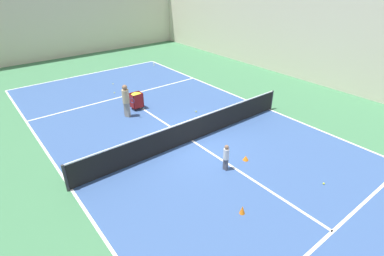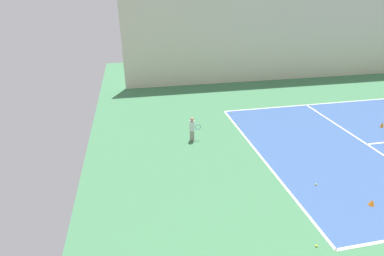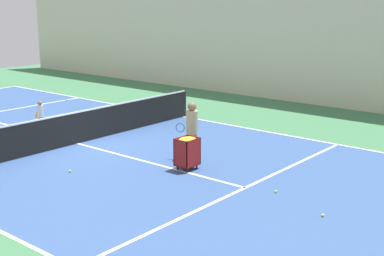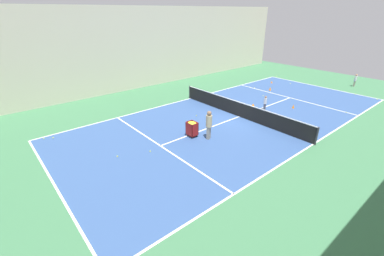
# 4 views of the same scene
# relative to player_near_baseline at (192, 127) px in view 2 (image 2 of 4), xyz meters

# --- Properties ---
(line_baseline_near) EXTENTS (10.92, 0.10, 0.00)m
(line_baseline_near) POSITION_rel_player_near_baseline_xyz_m (2.13, 2.72, -0.70)
(line_baseline_near) COLOR white
(line_baseline_near) RESTS_ON ground
(line_service_near) EXTENTS (10.92, 0.10, 0.00)m
(line_service_near) POSITION_rel_player_near_baseline_xyz_m (2.13, 8.25, -0.70)
(line_service_near) COLOR white
(line_service_near) RESTS_ON ground
(hall_enclosure_left) EXTENTS (0.15, 36.46, 7.35)m
(hall_enclosure_left) POSITION_rel_player_near_baseline_xyz_m (-9.19, 15.01, 2.96)
(hall_enclosure_left) COLOR beige
(hall_enclosure_left) RESTS_ON ground
(player_near_baseline) EXTENTS (0.25, 0.57, 1.24)m
(player_near_baseline) POSITION_rel_player_near_baseline_xyz_m (0.00, 0.00, 0.00)
(player_near_baseline) COLOR gray
(player_near_baseline) RESTS_ON ground
(training_cone_0) EXTENTS (0.21, 0.21, 0.22)m
(training_cone_0) POSITION_rel_player_near_baseline_xyz_m (6.06, 5.18, -0.60)
(training_cone_0) COLOR orange
(training_cone_0) RESTS_ON ground
(training_cone_3) EXTENTS (0.18, 0.18, 0.30)m
(training_cone_3) POSITION_rel_player_near_baseline_xyz_m (0.56, 10.45, -0.56)
(training_cone_3) COLOR orange
(training_cone_3) RESTS_ON ground
(tennis_ball_1) EXTENTS (0.07, 0.07, 0.07)m
(tennis_ball_1) POSITION_rel_player_near_baseline_xyz_m (-3.32, 8.47, -0.67)
(tennis_ball_1) COLOR yellow
(tennis_ball_1) RESTS_ON ground
(tennis_ball_2) EXTENTS (0.07, 0.07, 0.07)m
(tennis_ball_2) POSITION_rel_player_near_baseline_xyz_m (4.62, 3.93, -0.67)
(tennis_ball_2) COLOR yellow
(tennis_ball_2) RESTS_ON ground
(tennis_ball_3) EXTENTS (0.07, 0.07, 0.07)m
(tennis_ball_3) POSITION_rel_player_near_baseline_xyz_m (-2.96, 3.04, -0.67)
(tennis_ball_3) COLOR yellow
(tennis_ball_3) RESTS_ON ground
(tennis_ball_4) EXTENTS (0.07, 0.07, 0.07)m
(tennis_ball_4) POSITION_rel_player_near_baseline_xyz_m (7.36, 2.23, -0.67)
(tennis_ball_4) COLOR yellow
(tennis_ball_4) RESTS_ON ground
(tennis_ball_6) EXTENTS (0.07, 0.07, 0.07)m
(tennis_ball_6) POSITION_rel_player_near_baseline_xyz_m (-2.53, 8.34, -0.67)
(tennis_ball_6) COLOR yellow
(tennis_ball_6) RESTS_ON ground
(tennis_ball_7) EXTENTS (0.07, 0.07, 0.07)m
(tennis_ball_7) POSITION_rel_player_near_baseline_xyz_m (-1.19, 2.88, -0.67)
(tennis_ball_7) COLOR yellow
(tennis_ball_7) RESTS_ON ground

